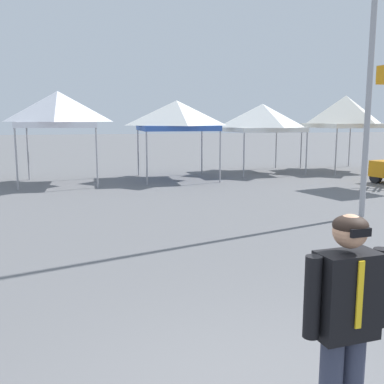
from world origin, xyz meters
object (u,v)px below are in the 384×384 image
canopy_tent_behind_center (177,116)px  canopy_tent_far_left (345,112)px  canopy_tent_center (58,109)px  canopy_tent_behind_right (262,118)px  person_foreground (345,321)px

canopy_tent_behind_center → canopy_tent_far_left: size_ratio=0.90×
canopy_tent_center → canopy_tent_behind_right: 8.82m
canopy_tent_behind_center → person_foreground: 15.36m
canopy_tent_behind_center → canopy_tent_far_left: (8.21, 1.18, 0.20)m
canopy_tent_center → person_foreground: canopy_tent_center is taller
canopy_tent_behind_center → canopy_tent_far_left: canopy_tent_far_left is taller
canopy_tent_behind_right → person_foreground: 17.64m
canopy_tent_center → canopy_tent_far_left: canopy_tent_far_left is taller
canopy_tent_behind_right → canopy_tent_far_left: size_ratio=0.92×
canopy_tent_center → canopy_tent_behind_center: canopy_tent_center is taller
canopy_tent_behind_right → person_foreground: (-6.10, -16.49, -1.41)m
canopy_tent_center → person_foreground: 15.15m
canopy_tent_center → canopy_tent_behind_right: size_ratio=1.07×
canopy_tent_center → person_foreground: (2.56, -14.83, -1.71)m
canopy_tent_far_left → person_foreground: canopy_tent_far_left is taller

